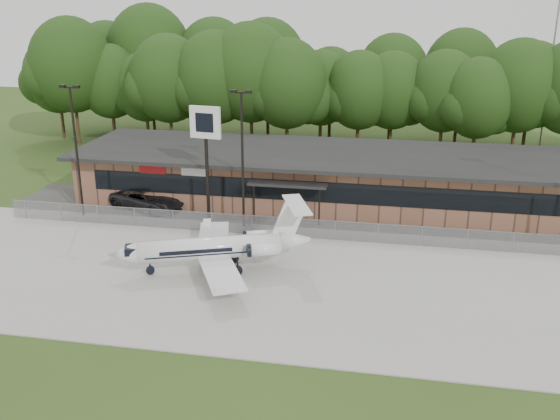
% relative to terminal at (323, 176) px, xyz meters
% --- Properties ---
extents(ground, '(160.00, 160.00, 0.00)m').
position_rel_terminal_xyz_m(ground, '(0.00, -23.94, -2.18)').
color(ground, '#304518').
rests_on(ground, ground).
extents(apron, '(64.00, 18.00, 0.08)m').
position_rel_terminal_xyz_m(apron, '(0.00, -15.94, -2.14)').
color(apron, '#9E9B93').
rests_on(apron, ground).
extents(parking_lot, '(50.00, 9.00, 0.06)m').
position_rel_terminal_xyz_m(parking_lot, '(0.00, -4.44, -2.15)').
color(parking_lot, '#383835').
rests_on(parking_lot, ground).
extents(terminal, '(41.00, 11.65, 4.30)m').
position_rel_terminal_xyz_m(terminal, '(0.00, 0.00, 0.00)').
color(terminal, '#8A5A45').
rests_on(terminal, ground).
extents(fence, '(46.00, 0.04, 1.52)m').
position_rel_terminal_xyz_m(fence, '(0.00, -8.94, -1.40)').
color(fence, gray).
rests_on(fence, ground).
extents(treeline, '(72.00, 12.00, 15.00)m').
position_rel_terminal_xyz_m(treeline, '(0.00, 18.06, 5.32)').
color(treeline, '#173510').
rests_on(treeline, ground).
extents(radio_mast, '(0.20, 0.20, 25.00)m').
position_rel_terminal_xyz_m(radio_mast, '(22.00, 24.06, 10.32)').
color(radio_mast, gray).
rests_on(radio_mast, ground).
extents(light_pole_left, '(1.55, 0.30, 10.23)m').
position_rel_terminal_xyz_m(light_pole_left, '(-18.00, -7.44, 3.80)').
color(light_pole_left, black).
rests_on(light_pole_left, ground).
extents(light_pole_mid, '(1.55, 0.30, 10.23)m').
position_rel_terminal_xyz_m(light_pole_mid, '(-5.00, -7.44, 3.80)').
color(light_pole_mid, black).
rests_on(light_pole_mid, ground).
extents(business_jet, '(12.47, 11.15, 4.27)m').
position_rel_terminal_xyz_m(business_jet, '(-4.72, -15.35, -0.65)').
color(business_jet, white).
rests_on(business_jet, ground).
extents(suv, '(6.90, 4.89, 1.75)m').
position_rel_terminal_xyz_m(suv, '(-13.61, -4.99, -1.30)').
color(suv, '#272729').
rests_on(suv, ground).
extents(pole_sign, '(2.36, 0.57, 8.95)m').
position_rel_terminal_xyz_m(pole_sign, '(-7.80, -7.14, 4.67)').
color(pole_sign, black).
rests_on(pole_sign, ground).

